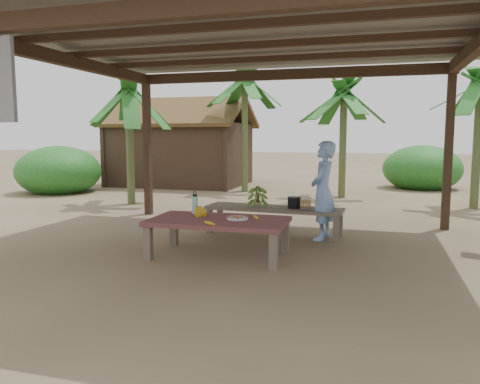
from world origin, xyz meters
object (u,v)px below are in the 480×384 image
(cooking_pot, at_px, (294,203))
(woman, at_px, (323,191))
(plate, at_px, (237,218))
(work_table, at_px, (219,224))
(water_flask, at_px, (195,204))
(ripe_banana_bunch, at_px, (197,211))
(bench, at_px, (274,210))

(cooking_pot, relative_size, woman, 0.13)
(cooking_pot, distance_m, woman, 0.53)
(plate, relative_size, woman, 0.19)
(work_table, relative_size, water_flask, 5.78)
(ripe_banana_bunch, bearing_deg, water_flask, 119.20)
(ripe_banana_bunch, height_order, woman, woman)
(ripe_banana_bunch, xyz_separation_m, water_flask, (-0.11, 0.20, 0.06))
(cooking_pot, height_order, woman, woman)
(bench, distance_m, ripe_banana_bunch, 1.63)
(water_flask, height_order, cooking_pot, water_flask)
(plate, bearing_deg, bench, 83.97)
(water_flask, bearing_deg, bench, 54.36)
(work_table, bearing_deg, water_flask, 143.84)
(water_flask, xyz_separation_m, woman, (1.67, 1.08, 0.13))
(ripe_banana_bunch, relative_size, plate, 0.88)
(bench, relative_size, cooking_pot, 10.97)
(ripe_banana_bunch, height_order, water_flask, water_flask)
(bench, distance_m, plate, 1.54)
(ripe_banana_bunch, distance_m, cooking_pot, 1.78)
(plate, bearing_deg, water_flask, 157.13)
(bench, bearing_deg, woman, -6.63)
(plate, xyz_separation_m, woman, (0.96, 1.38, 0.24))
(bench, relative_size, water_flask, 7.10)
(work_table, bearing_deg, woman, 48.24)
(bench, xyz_separation_m, ripe_banana_bunch, (-0.76, -1.43, 0.18))
(ripe_banana_bunch, bearing_deg, work_table, -19.15)
(work_table, distance_m, plate, 0.26)
(water_flask, bearing_deg, cooking_pot, 44.72)
(ripe_banana_bunch, relative_size, water_flask, 0.80)
(plate, height_order, water_flask, water_flask)
(work_table, xyz_separation_m, cooking_pot, (0.74, 1.52, 0.10))
(work_table, distance_m, bench, 1.60)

